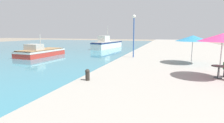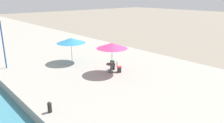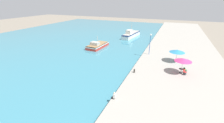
# 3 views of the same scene
# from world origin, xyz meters

# --- Properties ---
(water_basin) EXTENTS (56.00, 90.00, 0.04)m
(water_basin) POSITION_xyz_m (-28.00, 37.00, 0.02)
(water_basin) COLOR teal
(water_basin) RESTS_ON ground_plane
(quay_promenade) EXTENTS (16.00, 90.00, 0.73)m
(quay_promenade) POSITION_xyz_m (8.00, 37.00, 0.36)
(quay_promenade) COLOR #A39E93
(quay_promenade) RESTS_ON ground_plane
(fishing_boat_near) EXTENTS (3.59, 7.29, 3.16)m
(fishing_boat_near) POSITION_xyz_m (-12.67, 28.47, 0.67)
(fishing_boat_near) COLOR red
(fishing_boat_near) RESTS_ON water_basin
(fishing_boat_mid) EXTENTS (3.74, 10.63, 4.84)m
(fishing_boat_mid) POSITION_xyz_m (-7.74, 43.76, 0.99)
(fishing_boat_mid) COLOR white
(fishing_boat_mid) RESTS_ON water_basin
(cafe_umbrella_pink) EXTENTS (2.65, 2.65, 2.64)m
(cafe_umbrella_pink) POSITION_xyz_m (7.87, 19.04, 3.13)
(cafe_umbrella_pink) COLOR #B7B7B7
(cafe_umbrella_pink) RESTS_ON quay_promenade
(cafe_umbrella_white) EXTENTS (2.84, 2.84, 2.45)m
(cafe_umbrella_white) POSITION_xyz_m (6.94, 24.08, 2.92)
(cafe_umbrella_white) COLOR #B7B7B7
(cafe_umbrella_white) RESTS_ON quay_promenade
(cafe_table) EXTENTS (0.80, 0.80, 0.74)m
(cafe_table) POSITION_xyz_m (7.87, 19.21, 1.26)
(cafe_table) COLOR #333338
(cafe_table) RESTS_ON quay_promenade
(cafe_chair_left) EXTENTS (0.58, 0.57, 0.91)m
(cafe_chair_left) POSITION_xyz_m (8.47, 19.61, 1.05)
(cafe_chair_left) COLOR #2D2D33
(cafe_chair_left) RESTS_ON quay_promenade
(cafe_chair_right) EXTENTS (0.59, 0.58, 0.91)m
(cafe_chair_right) POSITION_xyz_m (8.41, 18.73, 1.05)
(cafe_chair_right) COLOR #2D2D33
(cafe_chair_right) RESTS_ON quay_promenade
(person_at_quay) EXTENTS (0.53, 0.36, 0.97)m
(person_at_quay) POSITION_xyz_m (0.31, 8.41, 1.15)
(person_at_quay) COLOR #232328
(person_at_quay) RESTS_ON quay_promenade
(mooring_bollard) EXTENTS (0.26, 0.26, 0.65)m
(mooring_bollard) POSITION_xyz_m (0.71, 16.35, 1.07)
(mooring_bollard) COLOR #2D2823
(mooring_bollard) RESTS_ON quay_promenade
(lamppost) EXTENTS (0.36, 0.36, 4.56)m
(lamppost) POSITION_xyz_m (1.36, 26.49, 3.82)
(lamppost) COLOR #28519E
(lamppost) RESTS_ON quay_promenade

